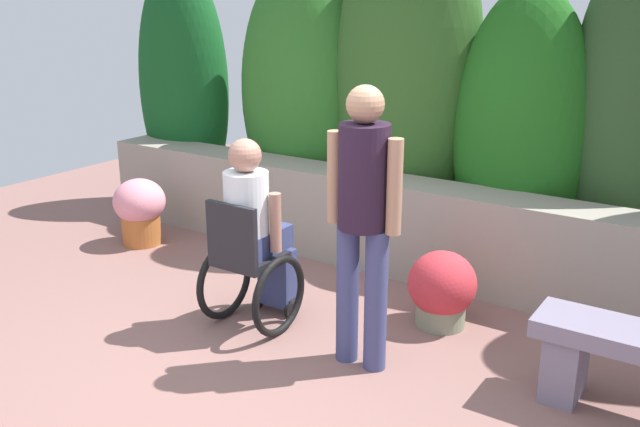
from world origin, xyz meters
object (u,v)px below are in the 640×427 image
person_in_wheelchair (253,240)px  flower_pot_red_accent (442,289)px  person_standing_companion (363,211)px  flower_pot_purple_near (140,209)px

person_in_wheelchair → flower_pot_red_accent: (1.09, 0.70, -0.35)m
person_standing_companion → flower_pot_red_accent: size_ratio=3.22×
flower_pot_purple_near → flower_pot_red_accent: bearing=-0.1°
flower_pot_red_accent → person_in_wheelchair: bearing=-147.5°
person_standing_companion → person_in_wheelchair: bearing=159.1°
person_in_wheelchair → flower_pot_purple_near: 2.04m
flower_pot_purple_near → flower_pot_red_accent: 2.99m
person_standing_companion → flower_pot_red_accent: bearing=58.5°
person_in_wheelchair → flower_pot_red_accent: 1.34m
person_in_wheelchair → person_standing_companion: size_ratio=0.77×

